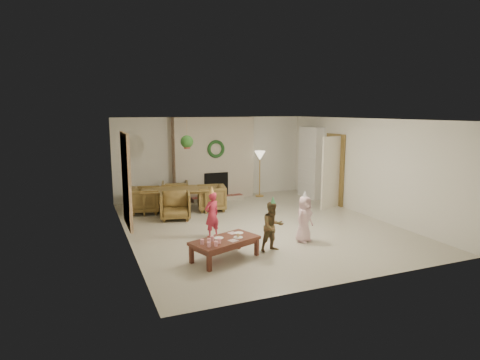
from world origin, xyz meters
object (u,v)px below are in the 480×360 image
child_red (212,215)px  child_plaid (273,227)px  child_pink (304,219)px  dining_table (175,200)px  coffee_table_top (225,241)px  dining_chair_near (175,206)px  dining_chair_right (211,198)px  dining_chair_far (175,193)px  dining_chair_left (146,200)px

child_red → child_plaid: child_red is taller
child_pink → dining_table: bearing=93.3°
coffee_table_top → dining_chair_near: bearing=73.2°
dining_table → child_plaid: bearing=-61.8°
dining_chair_right → child_plaid: size_ratio=0.78×
dining_chair_near → dining_chair_right: (1.12, 0.54, 0.00)m
dining_chair_far → dining_chair_left: 1.10m
child_red → dining_chair_left: bearing=-91.0°
dining_table → child_plaid: (1.04, -3.77, 0.17)m
dining_chair_near → coffee_table_top: size_ratio=0.61×
coffee_table_top → child_red: 1.35m
dining_table → dining_chair_left: 0.78m
dining_chair_near → child_plaid: 3.25m
dining_table → dining_chair_right: size_ratio=2.34×
coffee_table_top → child_red: child_red is taller
dining_chair_left → dining_chair_right: (1.71, -0.39, 0.00)m
dining_table → dining_chair_near: size_ratio=2.34×
dining_chair_far → child_red: size_ratio=0.76×
coffee_table_top → child_red: bearing=61.3°
dining_chair_left → coffee_table_top: 4.10m
dining_table → dining_chair_near: dining_chair_near is taller
dining_table → coffee_table_top: size_ratio=1.42×
dining_table → child_red: 2.53m
dining_chair_near → dining_chair_left: size_ratio=1.00×
coffee_table_top → dining_chair_left: bearing=80.5°
dining_chair_near → dining_chair_right: size_ratio=1.00×
dining_table → dining_chair_near: 0.78m
dining_chair_left → child_plaid: child_plaid is taller
child_plaid → dining_table: bearing=99.5°
dining_table → child_plaid: child_plaid is taller
dining_chair_near → dining_chair_far: (0.34, 1.52, 0.00)m
dining_chair_left → dining_chair_far: bearing=-45.0°
child_red → child_pink: child_red is taller
dining_table → dining_chair_right: bearing=-0.0°
dining_chair_left → dining_chair_near: bearing=-135.0°
dining_chair_far → child_pink: size_ratio=0.79×
dining_chair_right → child_plaid: (0.09, -3.55, 0.14)m
dining_chair_near → dining_table: bearing=90.0°
dining_chair_right → child_pink: size_ratio=0.79×
dining_chair_near → dining_chair_left: same height
dining_chair_left → child_pink: bearing=-131.2°
dining_chair_near → child_red: bearing=-64.6°
dining_chair_left → child_red: (0.98, -2.69, 0.15)m
dining_table → dining_chair_far: size_ratio=2.34×
dining_chair_far → dining_table: bearing=90.0°
dining_chair_near → dining_chair_far: size_ratio=1.00×
dining_chair_right → coffee_table_top: 3.75m
dining_chair_right → dining_chair_near: bearing=-51.3°
dining_table → dining_chair_left: size_ratio=2.34×
dining_chair_far → dining_chair_right: 1.25m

